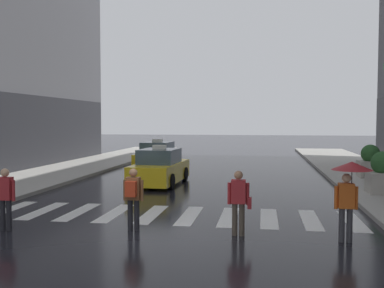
# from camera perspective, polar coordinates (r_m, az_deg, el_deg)

# --- Properties ---
(ground_plane) EXTENTS (160.00, 160.00, 0.00)m
(ground_plane) POSITION_cam_1_polar(r_m,az_deg,el_deg) (11.08, -6.03, -12.24)
(ground_plane) COLOR black
(crosswalk_markings) EXTENTS (11.30, 2.80, 0.01)m
(crosswalk_markings) POSITION_cam_1_polar(r_m,az_deg,el_deg) (13.92, -2.78, -9.05)
(crosswalk_markings) COLOR silver
(crosswalk_markings) RESTS_ON ground
(taxi_lead) EXTENTS (2.08, 4.61, 1.80)m
(taxi_lead) POSITION_cam_1_polar(r_m,az_deg,el_deg) (20.44, -4.13, -3.14)
(taxi_lead) COLOR yellow
(taxi_lead) RESTS_ON ground
(taxi_second) EXTENTS (2.09, 4.61, 1.80)m
(taxi_second) POSITION_cam_1_polar(r_m,az_deg,el_deg) (27.03, -4.40, -1.64)
(taxi_second) COLOR yellow
(taxi_second) RESTS_ON ground
(pedestrian_with_umbrella) EXTENTS (0.96, 0.96, 1.94)m
(pedestrian_with_umbrella) POSITION_cam_1_polar(r_m,az_deg,el_deg) (11.25, 19.56, -4.28)
(pedestrian_with_umbrella) COLOR #333338
(pedestrian_with_umbrella) RESTS_ON ground
(pedestrian_with_backpack) EXTENTS (0.55, 0.43, 1.65)m
(pedestrian_with_backpack) POSITION_cam_1_polar(r_m,az_deg,el_deg) (11.90, -7.57, -6.40)
(pedestrian_with_backpack) COLOR black
(pedestrian_with_backpack) RESTS_ON ground
(pedestrian_with_handbag) EXTENTS (0.61, 0.24, 1.65)m
(pedestrian_with_handbag) POSITION_cam_1_polar(r_m,az_deg,el_deg) (11.37, 6.03, -7.02)
(pedestrian_with_handbag) COLOR #473D33
(pedestrian_with_handbag) RESTS_ON ground
(pedestrian_plain_coat) EXTENTS (0.55, 0.24, 1.65)m
(pedestrian_plain_coat) POSITION_cam_1_polar(r_m,az_deg,el_deg) (12.81, -22.78, -6.08)
(pedestrian_plain_coat) COLOR black
(pedestrian_plain_coat) RESTS_ON ground
(planter_near_corner) EXTENTS (1.10, 1.10, 1.60)m
(planter_near_corner) POSITION_cam_1_polar(r_m,az_deg,el_deg) (18.43, 23.25, -3.58)
(planter_near_corner) COLOR #A8A399
(planter_near_corner) RESTS_ON curb_right
(planter_mid_block) EXTENTS (1.10, 1.10, 1.60)m
(planter_mid_block) POSITION_cam_1_polar(r_m,az_deg,el_deg) (23.37, 21.87, -2.21)
(planter_mid_block) COLOR #A8A399
(planter_mid_block) RESTS_ON curb_right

